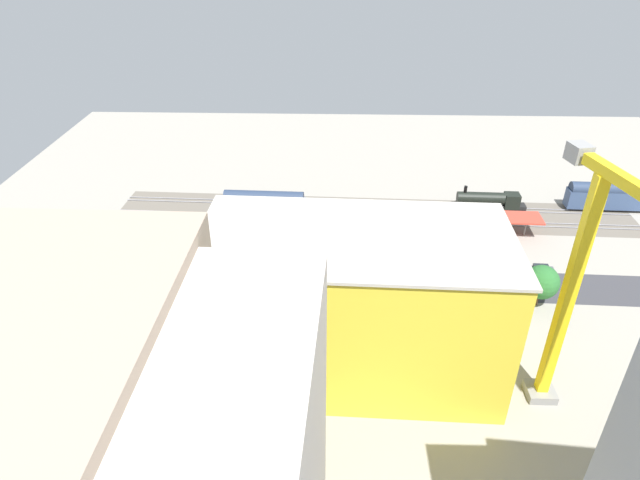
{
  "coord_description": "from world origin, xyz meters",
  "views": [
    {
      "loc": [
        8.25,
        81.82,
        54.43
      ],
      "look_at": [
        10.72,
        0.71,
        5.73
      ],
      "focal_mm": 30.41,
      "sensor_mm": 36.0,
      "label": 1
    }
  ],
  "objects_px": {
    "box_truck_0": "(338,288)",
    "street_tree_0": "(477,281)",
    "parked_car_1": "(508,270)",
    "parked_car_2": "(476,270)",
    "locomotive": "(491,201)",
    "traffic_light": "(341,247)",
    "passenger_coach": "(607,196)",
    "parked_car_3": "(439,268)",
    "construction_building": "(353,305)",
    "street_tree_1": "(342,277)",
    "street_tree_2": "(542,282)",
    "tower_crane": "(582,282)",
    "platform_canopy_near": "(401,214)",
    "parked_car_4": "(404,266)",
    "street_tree_3": "(367,274)",
    "freight_coach_far": "(264,204)",
    "parked_car_0": "(541,270)"
  },
  "relations": [
    {
      "from": "box_truck_0",
      "to": "street_tree_0",
      "type": "bearing_deg",
      "value": 175.91
    },
    {
      "from": "parked_car_1",
      "to": "parked_car_2",
      "type": "bearing_deg",
      "value": 2.25
    },
    {
      "from": "parked_car_2",
      "to": "box_truck_0",
      "type": "relative_size",
      "value": 0.51
    },
    {
      "from": "locomotive",
      "to": "traffic_light",
      "type": "xyz_separation_m",
      "value": [
        32.47,
        23.61,
        2.31
      ]
    },
    {
      "from": "passenger_coach",
      "to": "parked_car_3",
      "type": "distance_m",
      "value": 46.37
    },
    {
      "from": "locomotive",
      "to": "construction_building",
      "type": "height_order",
      "value": "construction_building"
    },
    {
      "from": "street_tree_0",
      "to": "parked_car_2",
      "type": "bearing_deg",
      "value": -104.49
    },
    {
      "from": "street_tree_1",
      "to": "traffic_light",
      "type": "height_order",
      "value": "street_tree_1"
    },
    {
      "from": "street_tree_1",
      "to": "street_tree_2",
      "type": "height_order",
      "value": "street_tree_2"
    },
    {
      "from": "parked_car_3",
      "to": "tower_crane",
      "type": "xyz_separation_m",
      "value": [
        -8.99,
        30.14,
        18.62
      ]
    },
    {
      "from": "platform_canopy_near",
      "to": "parked_car_3",
      "type": "bearing_deg",
      "value": 111.55
    },
    {
      "from": "parked_car_4",
      "to": "street_tree_3",
      "type": "xyz_separation_m",
      "value": [
        6.98,
        7.96,
        3.79
      ]
    },
    {
      "from": "freight_coach_far",
      "to": "parked_car_4",
      "type": "bearing_deg",
      "value": 145.74
    },
    {
      "from": "traffic_light",
      "to": "parked_car_1",
      "type": "bearing_deg",
      "value": 177.03
    },
    {
      "from": "freight_coach_far",
      "to": "traffic_light",
      "type": "bearing_deg",
      "value": 132.37
    },
    {
      "from": "platform_canopy_near",
      "to": "parked_car_4",
      "type": "distance_m",
      "value": 14.33
    },
    {
      "from": "parked_car_1",
      "to": "street_tree_2",
      "type": "xyz_separation_m",
      "value": [
        -2.33,
        8.93,
        3.8
      ]
    },
    {
      "from": "locomotive",
      "to": "passenger_coach",
      "type": "bearing_deg",
      "value": -180.0
    },
    {
      "from": "box_truck_0",
      "to": "traffic_light",
      "type": "distance_m",
      "value": 9.36
    },
    {
      "from": "street_tree_0",
      "to": "street_tree_2",
      "type": "relative_size",
      "value": 0.96
    },
    {
      "from": "freight_coach_far",
      "to": "parked_car_4",
      "type": "xyz_separation_m",
      "value": [
        -26.99,
        18.38,
        -2.52
      ]
    },
    {
      "from": "parked_car_4",
      "to": "box_truck_0",
      "type": "distance_m",
      "value": 14.2
    },
    {
      "from": "street_tree_0",
      "to": "street_tree_3",
      "type": "bearing_deg",
      "value": -5.2
    },
    {
      "from": "platform_canopy_near",
      "to": "box_truck_0",
      "type": "bearing_deg",
      "value": 60.45
    },
    {
      "from": "parked_car_3",
      "to": "box_truck_0",
      "type": "bearing_deg",
      "value": 23.33
    },
    {
      "from": "locomotive",
      "to": "box_truck_0",
      "type": "height_order",
      "value": "locomotive"
    },
    {
      "from": "box_truck_0",
      "to": "street_tree_3",
      "type": "xyz_separation_m",
      "value": [
        -4.76,
        0.0,
        2.96
      ]
    },
    {
      "from": "freight_coach_far",
      "to": "street_tree_2",
      "type": "bearing_deg",
      "value": 149.72
    },
    {
      "from": "parked_car_0",
      "to": "street_tree_2",
      "type": "bearing_deg",
      "value": 68.97
    },
    {
      "from": "platform_canopy_near",
      "to": "parked_car_2",
      "type": "xyz_separation_m",
      "value": [
        -11.91,
        14.66,
        -3.15
      ]
    },
    {
      "from": "passenger_coach",
      "to": "parked_car_1",
      "type": "height_order",
      "value": "passenger_coach"
    },
    {
      "from": "parked_car_0",
      "to": "parked_car_1",
      "type": "bearing_deg",
      "value": 1.49
    },
    {
      "from": "street_tree_2",
      "to": "box_truck_0",
      "type": "bearing_deg",
      "value": -2.55
    },
    {
      "from": "parked_car_3",
      "to": "box_truck_0",
      "type": "xyz_separation_m",
      "value": [
        18.02,
        7.77,
        0.92
      ]
    },
    {
      "from": "construction_building",
      "to": "passenger_coach",
      "type": "bearing_deg",
      "value": -136.81
    },
    {
      "from": "street_tree_1",
      "to": "street_tree_2",
      "type": "distance_m",
      "value": 31.72
    },
    {
      "from": "passenger_coach",
      "to": "traffic_light",
      "type": "distance_m",
      "value": 61.27
    },
    {
      "from": "platform_canopy_near",
      "to": "parked_car_3",
      "type": "xyz_separation_m",
      "value": [
        -5.59,
        14.16,
        -3.16
      ]
    },
    {
      "from": "passenger_coach",
      "to": "parked_car_4",
      "type": "xyz_separation_m",
      "value": [
        45.34,
        24.68,
        -2.53
      ]
    },
    {
      "from": "box_truck_0",
      "to": "street_tree_2",
      "type": "height_order",
      "value": "street_tree_2"
    },
    {
      "from": "street_tree_0",
      "to": "construction_building",
      "type": "bearing_deg",
      "value": 35.08
    },
    {
      "from": "construction_building",
      "to": "traffic_light",
      "type": "bearing_deg",
      "value": -84.94
    },
    {
      "from": "street_tree_0",
      "to": "street_tree_1",
      "type": "relative_size",
      "value": 1.0
    },
    {
      "from": "parked_car_0",
      "to": "freight_coach_far",
      "type": "bearing_deg",
      "value": -20.11
    },
    {
      "from": "parked_car_4",
      "to": "parked_car_2",
      "type": "bearing_deg",
      "value": 176.9
    },
    {
      "from": "freight_coach_far",
      "to": "street_tree_3",
      "type": "distance_m",
      "value": 33.1
    },
    {
      "from": "freight_coach_far",
      "to": "parked_car_2",
      "type": "relative_size",
      "value": 3.74
    },
    {
      "from": "street_tree_2",
      "to": "traffic_light",
      "type": "bearing_deg",
      "value": -18.22
    },
    {
      "from": "parked_car_1",
      "to": "traffic_light",
      "type": "xyz_separation_m",
      "value": [
        29.45,
        -1.53,
        3.37
      ]
    },
    {
      "from": "parked_car_2",
      "to": "street_tree_3",
      "type": "bearing_deg",
      "value": 20.38
    }
  ]
}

